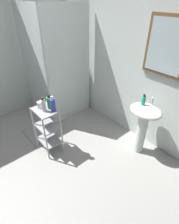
# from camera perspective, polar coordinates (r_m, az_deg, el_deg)

# --- Properties ---
(ground_plane) EXTENTS (4.20, 4.20, 0.02)m
(ground_plane) POSITION_cam_1_polar(r_m,az_deg,el_deg) (2.71, -17.82, -19.53)
(ground_plane) COLOR gray
(wall_back) EXTENTS (4.20, 0.14, 2.50)m
(wall_back) POSITION_cam_1_polar(r_m,az_deg,el_deg) (2.90, 13.01, 16.30)
(wall_back) COLOR silver
(wall_back) RESTS_ON ground_plane
(shower_stall) EXTENTS (0.92, 0.92, 2.00)m
(shower_stall) POSITION_cam_1_polar(r_m,az_deg,el_deg) (3.65, -10.37, 6.85)
(shower_stall) COLOR white
(shower_stall) RESTS_ON ground_plane
(pedestal_sink) EXTENTS (0.46, 0.37, 0.81)m
(pedestal_sink) POSITION_cam_1_polar(r_m,az_deg,el_deg) (2.65, 17.01, -2.66)
(pedestal_sink) COLOR white
(pedestal_sink) RESTS_ON ground_plane
(sink_faucet) EXTENTS (0.03, 0.03, 0.10)m
(sink_faucet) POSITION_cam_1_polar(r_m,az_deg,el_deg) (2.59, 19.54, 3.39)
(sink_faucet) COLOR silver
(sink_faucet) RESTS_ON pedestal_sink
(storage_cart) EXTENTS (0.38, 0.28, 0.74)m
(storage_cart) POSITION_cam_1_polar(r_m,az_deg,el_deg) (2.72, -13.44, -4.72)
(storage_cart) COLOR silver
(storage_cart) RESTS_ON ground_plane
(hand_soap_bottle) EXTENTS (0.06, 0.06, 0.16)m
(hand_soap_bottle) POSITION_cam_1_polar(r_m,az_deg,el_deg) (2.53, 16.98, 3.62)
(hand_soap_bottle) COLOR #2DBC99
(hand_soap_bottle) RESTS_ON pedestal_sink
(shampoo_bottle_blue) EXTENTS (0.07, 0.07, 0.22)m
(shampoo_bottle_blue) POSITION_cam_1_polar(r_m,az_deg,el_deg) (2.45, -11.68, 2.30)
(shampoo_bottle_blue) COLOR #3448B7
(shampoo_bottle_blue) RESTS_ON storage_cart
(lotion_bottle_white) EXTENTS (0.06, 0.06, 0.21)m
(lotion_bottle_white) POSITION_cam_1_polar(r_m,az_deg,el_deg) (2.48, -14.60, 2.16)
(lotion_bottle_white) COLOR white
(lotion_bottle_white) RESTS_ON storage_cart
(body_wash_bottle_green) EXTENTS (0.07, 0.07, 0.21)m
(body_wash_bottle_green) POSITION_cam_1_polar(r_m,az_deg,el_deg) (2.52, -12.74, 3.03)
(body_wash_bottle_green) COLOR #379152
(body_wash_bottle_green) RESTS_ON storage_cart
(rinse_cup) EXTENTS (0.08, 0.08, 0.10)m
(rinse_cup) POSITION_cam_1_polar(r_m,az_deg,el_deg) (2.58, -15.65, 2.19)
(rinse_cup) COLOR silver
(rinse_cup) RESTS_ON storage_cart
(bath_mat) EXTENTS (0.60, 0.40, 0.02)m
(bath_mat) POSITION_cam_1_polar(r_m,az_deg,el_deg) (3.31, -15.81, -6.72)
(bath_mat) COLOR gray
(bath_mat) RESTS_ON ground_plane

